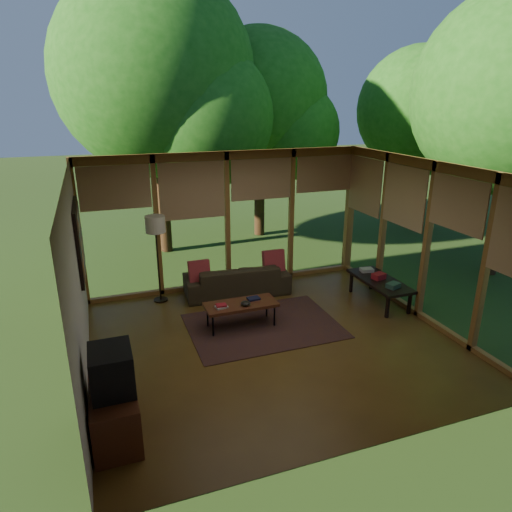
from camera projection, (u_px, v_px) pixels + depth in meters
name	position (u px, v px, depth m)	size (l,w,h in m)	color
floor	(274.00, 341.00, 7.20)	(5.50, 5.50, 0.00)	brown
ceiling	(276.00, 170.00, 6.32)	(5.50, 5.50, 0.00)	white
wall_left	(78.00, 285.00, 5.88)	(0.04, 5.00, 2.70)	beige
wall_front	(369.00, 341.00, 4.54)	(5.50, 0.04, 2.70)	beige
window_wall_back	(227.00, 221.00, 8.98)	(5.50, 0.12, 2.70)	olive
window_wall_right	(427.00, 242.00, 7.64)	(0.12, 5.00, 2.70)	olive
exterior_lawn	(394.00, 202.00, 16.88)	(40.00, 40.00, 0.00)	#2C4C1C
tree_nw	(155.00, 75.00, 10.23)	(4.54, 4.54, 6.40)	#3B2715
tree_ne	(259.00, 100.00, 11.80)	(3.54, 3.54, 5.37)	#3B2715
tree_far	(419.00, 110.00, 12.55)	(3.37, 3.37, 5.03)	#3B2715
rug	(263.00, 326.00, 7.68)	(2.48, 1.75, 0.01)	brown
sofa	(237.00, 279.00, 8.89)	(2.01, 0.79, 0.59)	#342B1A
pillow_left	(199.00, 271.00, 8.51)	(0.40, 0.13, 0.40)	maroon
pillow_right	(274.00, 261.00, 8.99)	(0.43, 0.14, 0.43)	maroon
ct_book_lower	(221.00, 307.00, 7.38)	(0.19, 0.14, 0.03)	#ADA99D
ct_book_upper	(221.00, 305.00, 7.37)	(0.17, 0.13, 0.03)	maroon
ct_book_side	(253.00, 298.00, 7.69)	(0.20, 0.15, 0.03)	black
ct_bowl	(246.00, 303.00, 7.46)	(0.16, 0.16, 0.07)	black
media_cabinet	(115.00, 413.00, 5.10)	(0.50, 1.00, 0.60)	#592918
television	(112.00, 370.00, 4.93)	(0.45, 0.55, 0.50)	black
console_book_a	(393.00, 285.00, 8.08)	(0.23, 0.17, 0.08)	#2D5040
console_book_b	(379.00, 276.00, 8.47)	(0.23, 0.17, 0.11)	maroon
console_book_c	(367.00, 270.00, 8.84)	(0.24, 0.17, 0.07)	#ADA99D
floor_lamp	(156.00, 229.00, 8.20)	(0.36, 0.36, 1.65)	black
coffee_table	(241.00, 305.00, 7.55)	(1.20, 0.50, 0.43)	#592918
side_console	(380.00, 282.00, 8.46)	(0.60, 1.40, 0.46)	black
wall_painting	(79.00, 240.00, 7.07)	(0.06, 1.35, 1.15)	black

